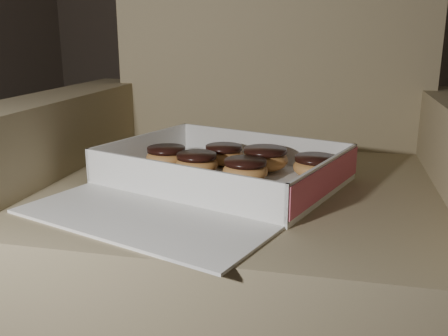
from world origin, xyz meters
TOP-DOWN VIEW (x-y plane):
  - armchair at (-0.29, 0.07)m, footprint 0.99×0.83m
  - bakery_box at (-0.34, -0.06)m, footprint 0.56×0.61m
  - donut_a at (-0.28, -0.03)m, footprint 0.09×0.09m
  - donut_b at (-0.46, 0.03)m, footprint 0.09×0.09m
  - donut_c at (-0.26, 0.05)m, footprint 0.09×0.09m
  - donut_d at (-0.35, 0.08)m, footprint 0.08×0.08m
  - donut_e at (-0.39, -0.00)m, footprint 0.09×0.09m
  - donut_f at (-0.15, 0.02)m, footprint 0.09×0.09m
  - crumb_a at (-0.54, -0.06)m, footprint 0.01×0.01m
  - crumb_b at (-0.48, -0.10)m, footprint 0.01×0.01m
  - crumb_c at (-0.31, -0.13)m, footprint 0.01×0.01m
  - crumb_d at (-0.21, -0.13)m, footprint 0.01×0.01m

SIDE VIEW (x-z plane):
  - armchair at x=-0.29m, z-range -0.19..0.84m
  - crumb_a at x=-0.54m, z-range 0.47..0.47m
  - crumb_b at x=-0.48m, z-range 0.47..0.47m
  - crumb_c at x=-0.31m, z-range 0.47..0.47m
  - crumb_d at x=-0.21m, z-range 0.47..0.47m
  - bakery_box at x=-0.34m, z-range 0.44..0.51m
  - donut_d at x=-0.35m, z-range 0.47..0.51m
  - donut_e at x=-0.39m, z-range 0.47..0.51m
  - donut_b at x=-0.46m, z-range 0.47..0.51m
  - donut_f at x=-0.15m, z-range 0.47..0.51m
  - donut_a at x=-0.28m, z-range 0.47..0.51m
  - donut_c at x=-0.26m, z-range 0.47..0.52m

